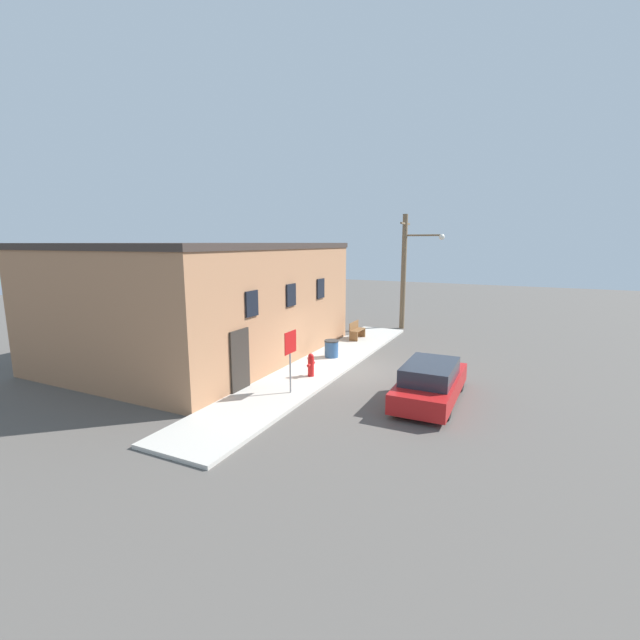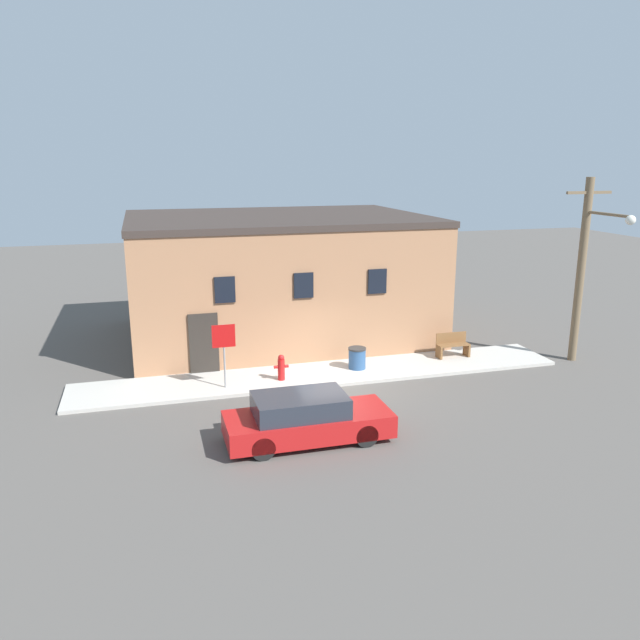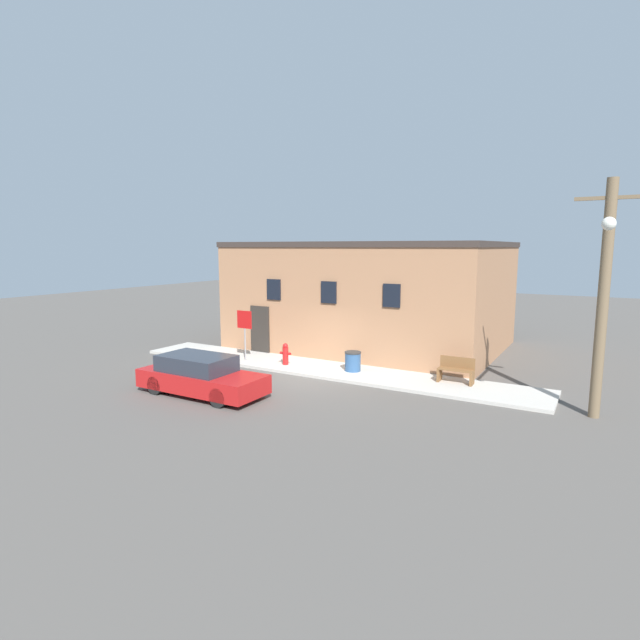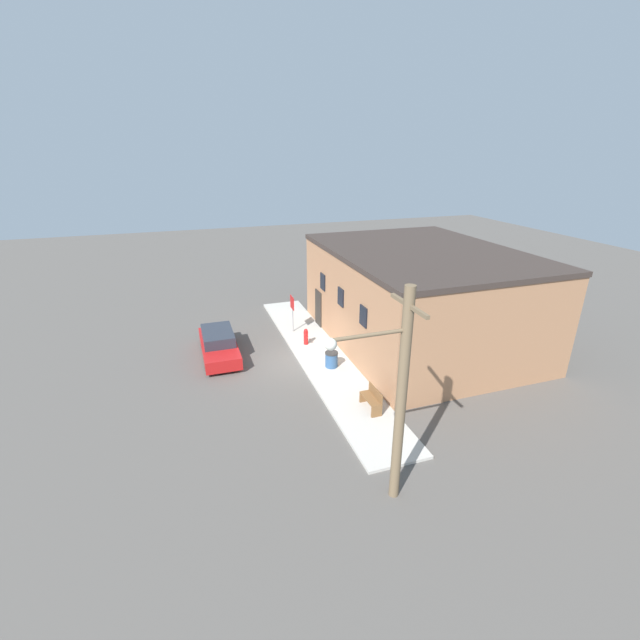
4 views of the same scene
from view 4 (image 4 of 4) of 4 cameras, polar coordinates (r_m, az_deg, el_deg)
The scene contains 9 objects.
ground_plane at distance 21.38m, azimuth -2.99°, elevation -5.47°, with size 80.00×80.00×0.00m, color #56514C.
sidewalk at distance 21.66m, azimuth 0.10°, elevation -4.88°, with size 16.88×2.41×0.11m.
brick_building at distance 23.29m, azimuth 13.06°, elevation 3.07°, with size 11.91×8.98×5.05m.
fire_hydrant at distance 22.70m, azimuth -1.90°, elevation -2.21°, with size 0.49×0.24×0.88m.
stop_sign at distance 23.94m, azimuth -3.71°, elevation 1.76°, with size 0.74×0.06×2.10m.
bench at distance 17.42m, azimuth 6.93°, elevation -10.46°, with size 1.22×0.44×0.90m.
trash_bin at distance 20.43m, azimuth 1.54°, elevation -5.27°, with size 0.63×0.63×0.75m.
utility_pole at distance 12.04m, azimuth 10.26°, elevation -9.65°, with size 1.80×2.40×6.67m.
parked_car at distance 22.23m, azimuth -13.34°, elevation -3.16°, with size 4.40×1.70×1.30m.
Camera 4 is at (18.33, -4.98, 9.81)m, focal length 24.00 mm.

